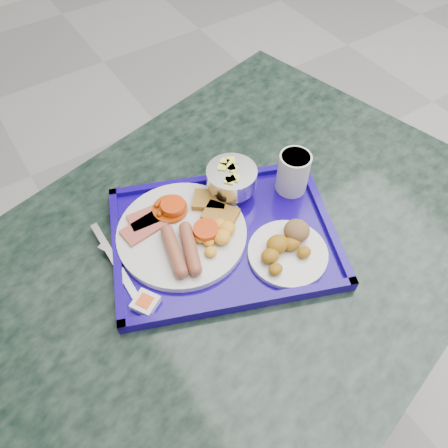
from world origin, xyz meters
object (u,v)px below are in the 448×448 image
at_px(tray, 224,238).
at_px(table, 219,304).
at_px(fruit_bowl, 231,178).
at_px(juice_cup, 293,171).
at_px(main_plate, 185,231).
at_px(bread_plate, 288,248).

bearing_deg(tray, table, -137.99).
distance_m(table, tray, 0.21).
bearing_deg(fruit_bowl, juice_cup, -26.05).
relative_size(table, main_plate, 5.40).
bearing_deg(table, juice_cup, 14.58).
bearing_deg(table, fruit_bowl, 46.76).
height_order(table, main_plate, main_plate).
height_order(main_plate, bread_plate, bread_plate).
bearing_deg(fruit_bowl, main_plate, -163.51).
height_order(tray, main_plate, main_plate).
distance_m(table, juice_cup, 0.35).
bearing_deg(tray, juice_cup, 8.29).
xyz_separation_m(tray, fruit_bowl, (0.07, 0.09, 0.05)).
bearing_deg(bread_plate, fruit_bowl, 91.81).
distance_m(tray, fruit_bowl, 0.13).
distance_m(main_plate, fruit_bowl, 0.15).
bearing_deg(juice_cup, main_plate, 176.24).
xyz_separation_m(fruit_bowl, juice_cup, (0.12, -0.06, 0.00)).
relative_size(bread_plate, fruit_bowl, 1.47).
height_order(bread_plate, juice_cup, juice_cup).
height_order(table, juice_cup, juice_cup).
bearing_deg(juice_cup, table, -165.42).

